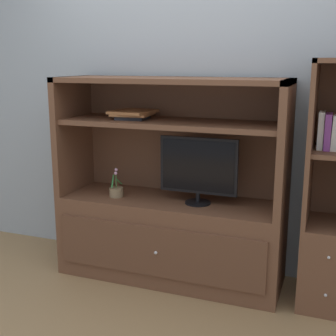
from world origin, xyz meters
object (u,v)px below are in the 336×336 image
at_px(tv_monitor, 198,168).
at_px(upright_book_row, 328,132).
at_px(bookshelf_tall, 332,224).
at_px(media_console, 171,216).
at_px(potted_plant, 116,191).
at_px(magazine_stack, 133,114).

bearing_deg(tv_monitor, upright_book_row, 1.74).
bearing_deg(bookshelf_tall, upright_book_row, -171.61).
relative_size(media_console, bookshelf_tall, 1.02).
height_order(tv_monitor, bookshelf_tall, bookshelf_tall).
relative_size(potted_plant, magazine_stack, 0.67).
xyz_separation_m(media_console, magazine_stack, (-0.30, -0.00, 0.76)).
height_order(bookshelf_tall, upright_book_row, bookshelf_tall).
bearing_deg(potted_plant, tv_monitor, 4.66).
xyz_separation_m(media_console, bookshelf_tall, (1.14, 0.00, 0.08)).
height_order(magazine_stack, upright_book_row, upright_book_row).
relative_size(tv_monitor, upright_book_row, 2.36).
bearing_deg(potted_plant, media_console, 11.58).
bearing_deg(bookshelf_tall, media_console, -179.83).
bearing_deg(media_console, potted_plant, -168.42).
relative_size(media_console, tv_monitor, 2.94).
bearing_deg(tv_monitor, media_console, 171.68).
distance_m(media_console, bookshelf_tall, 1.14).
height_order(media_console, tv_monitor, media_console).
relative_size(media_console, potted_plant, 7.51).
bearing_deg(tv_monitor, bookshelf_tall, 2.22).
relative_size(media_console, upright_book_row, 6.96).
bearing_deg(upright_book_row, magazine_stack, 179.89).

